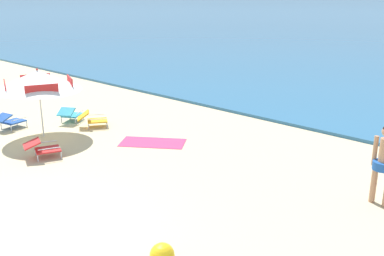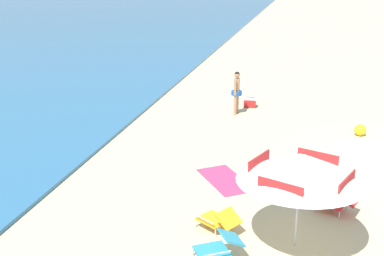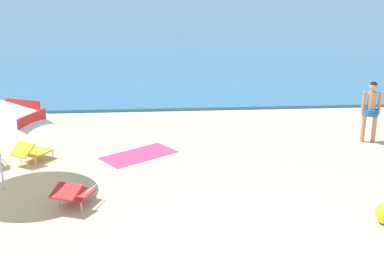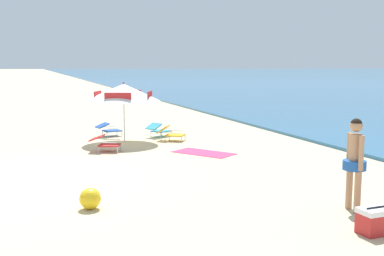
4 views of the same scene
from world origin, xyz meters
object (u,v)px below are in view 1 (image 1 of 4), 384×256
at_px(lounge_chair_beside_umbrella, 10,120).
at_px(lounge_chair_under_umbrella, 70,114).
at_px(beach_towel, 153,143).
at_px(beach_ball, 162,255).
at_px(lounge_chair_facing_sea, 42,148).
at_px(person_standing_near_shore, 384,159).
at_px(beach_umbrella_striped_main, 38,80).
at_px(lounge_chair_spare_folded, 92,119).

bearing_deg(lounge_chair_beside_umbrella, lounge_chair_under_umbrella, 67.36).
xyz_separation_m(lounge_chair_beside_umbrella, beach_towel, (4.23, 2.13, -0.27)).
xyz_separation_m(lounge_chair_under_umbrella, beach_ball, (8.02, -3.36, -0.08)).
distance_m(lounge_chair_beside_umbrella, lounge_chair_facing_sea, 3.13).
height_order(lounge_chair_under_umbrella, lounge_chair_facing_sea, lounge_chair_under_umbrella).
height_order(lounge_chair_beside_umbrella, beach_towel, lounge_chair_beside_umbrella).
distance_m(lounge_chair_beside_umbrella, beach_ball, 8.88).
bearing_deg(beach_ball, person_standing_near_shore, 70.02).
distance_m(beach_umbrella_striped_main, beach_towel, 3.69).
height_order(beach_umbrella_striped_main, beach_ball, beach_umbrella_striped_main).
distance_m(lounge_chair_under_umbrella, beach_ball, 8.69).
bearing_deg(lounge_chair_beside_umbrella, beach_umbrella_striped_main, 11.19).
bearing_deg(beach_towel, person_standing_near_shore, 5.41).
bearing_deg(lounge_chair_spare_folded, lounge_chair_beside_umbrella, -132.50).
bearing_deg(beach_towel, beach_umbrella_striped_main, -146.01).
xyz_separation_m(lounge_chair_beside_umbrella, person_standing_near_shore, (10.32, 2.71, 0.68)).
xyz_separation_m(lounge_chair_beside_umbrella, lounge_chair_facing_sea, (3.08, -0.58, 0.00)).
distance_m(lounge_chair_spare_folded, beach_towel, 2.55).
bearing_deg(lounge_chair_facing_sea, lounge_chair_beside_umbrella, 169.36).
bearing_deg(beach_ball, lounge_chair_spare_folded, 153.28).
relative_size(lounge_chair_facing_sea, person_standing_near_shore, 0.61).
bearing_deg(beach_ball, lounge_chair_facing_sea, 169.09).
xyz_separation_m(lounge_chair_spare_folded, beach_ball, (7.02, -3.53, -0.08)).
distance_m(lounge_chair_facing_sea, person_standing_near_shore, 7.98).
xyz_separation_m(beach_umbrella_striped_main, lounge_chair_under_umbrella, (-0.80, 1.39, -1.41)).
relative_size(beach_umbrella_striped_main, beach_towel, 1.81).
xyz_separation_m(beach_umbrella_striped_main, beach_towel, (2.72, 1.84, -1.68)).
height_order(beach_umbrella_striped_main, lounge_chair_facing_sea, beach_umbrella_striped_main).
height_order(lounge_chair_under_umbrella, lounge_chair_spare_folded, lounge_chair_spare_folded).
xyz_separation_m(lounge_chair_spare_folded, beach_towel, (2.52, 0.27, -0.26)).
height_order(lounge_chair_facing_sea, lounge_chair_spare_folded, lounge_chair_spare_folded).
height_order(beach_umbrella_striped_main, person_standing_near_shore, beach_umbrella_striped_main).
height_order(lounge_chair_facing_sea, beach_towel, lounge_chair_facing_sea).
bearing_deg(beach_towel, beach_ball, -40.21).
bearing_deg(person_standing_near_shore, lounge_chair_facing_sea, -155.55).
bearing_deg(lounge_chair_beside_umbrella, person_standing_near_shore, 14.72).
height_order(lounge_chair_under_umbrella, beach_towel, lounge_chair_under_umbrella).
xyz_separation_m(person_standing_near_shore, beach_ball, (-1.59, -4.38, -0.76)).
distance_m(beach_umbrella_striped_main, lounge_chair_facing_sea, 2.29).
bearing_deg(lounge_chair_under_umbrella, beach_ball, -22.71).
relative_size(lounge_chair_beside_umbrella, beach_ball, 2.49).
distance_m(person_standing_near_shore, beach_towel, 6.19).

